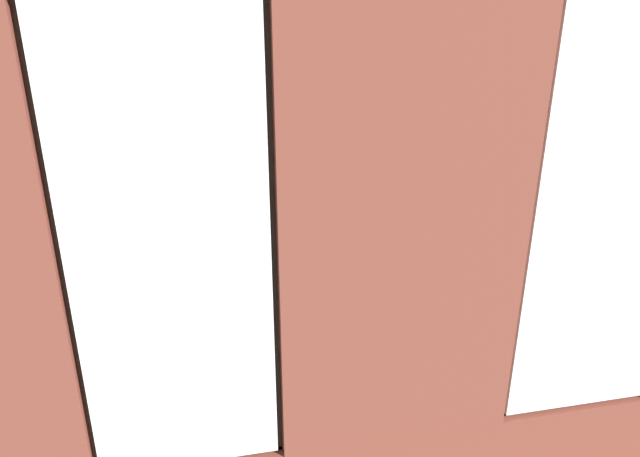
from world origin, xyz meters
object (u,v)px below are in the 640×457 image
at_px(coffee_table, 314,256).
at_px(couch_by_window, 353,393).
at_px(potted_plant_between_couches, 544,346).
at_px(candle_jar, 326,249).
at_px(potted_plant_foreground_right, 34,186).
at_px(remote_silver, 295,246).
at_px(cup_ceramic, 314,245).
at_px(remote_black, 276,258).
at_px(couch_left, 571,255).
at_px(table_plant_small, 346,232).
at_px(potted_plant_mid_room_small, 359,218).
at_px(potted_plant_by_left_couch, 471,203).

bearing_deg(coffee_table, couch_by_window, 85.91).
height_order(coffee_table, potted_plant_between_couches, potted_plant_between_couches).
bearing_deg(candle_jar, potted_plant_foreground_right, -31.26).
height_order(candle_jar, remote_silver, candle_jar).
distance_m(cup_ceramic, potted_plant_between_couches, 2.30).
height_order(remote_silver, potted_plant_foreground_right, potted_plant_foreground_right).
bearing_deg(remote_black, couch_left, 77.33).
relative_size(couch_left, coffee_table, 1.54).
relative_size(remote_black, potted_plant_foreground_right, 0.14).
bearing_deg(potted_plant_foreground_right, candle_jar, 148.74).
distance_m(cup_ceramic, table_plant_small, 0.38).
relative_size(coffee_table, candle_jar, 10.69).
xyz_separation_m(table_plant_small, potted_plant_foreground_right, (3.06, -1.45, 0.20)).
bearing_deg(couch_by_window, couch_left, -148.45).
xyz_separation_m(cup_ceramic, remote_silver, (0.16, -0.10, -0.04)).
height_order(coffee_table, candle_jar, candle_jar).
relative_size(remote_black, potted_plant_mid_room_small, 0.27).
bearing_deg(potted_plant_between_couches, potted_plant_by_left_couch, -105.65).
relative_size(cup_ceramic, potted_plant_foreground_right, 0.08).
relative_size(remote_black, potted_plant_between_couches, 0.24).
relative_size(cup_ceramic, candle_jar, 0.89).
bearing_deg(cup_ceramic, potted_plant_between_couches, 122.96).
distance_m(couch_by_window, cup_ceramic, 1.99).
bearing_deg(couch_left, potted_plant_foreground_right, -109.85).
bearing_deg(couch_left, coffee_table, -97.62).
bearing_deg(cup_ceramic, candle_jar, 128.83).
bearing_deg(potted_plant_foreground_right, cup_ceramic, 149.67).
height_order(remote_silver, remote_black, same).
height_order(candle_jar, table_plant_small, table_plant_small).
relative_size(couch_by_window, candle_jar, 15.97).
bearing_deg(candle_jar, potted_plant_between_couches, 122.55).
height_order(table_plant_small, remote_black, table_plant_small).
bearing_deg(cup_ceramic, couch_left, 171.61).
height_order(coffee_table, remote_black, remote_black).
xyz_separation_m(couch_left, potted_plant_between_couches, (1.23, 1.56, 0.14)).
distance_m(candle_jar, remote_silver, 0.33).
xyz_separation_m(couch_by_window, potted_plant_foreground_right, (2.58, -3.57, 0.42)).
height_order(couch_by_window, potted_plant_mid_room_small, couch_by_window).
bearing_deg(potted_plant_mid_room_small, couch_left, 149.15).
height_order(couch_left, potted_plant_foreground_right, potted_plant_foreground_right).
bearing_deg(cup_ceramic, potted_plant_mid_room_small, -131.33).
relative_size(candle_jar, remote_silver, 0.69).
distance_m(cup_ceramic, potted_plant_mid_room_small, 0.98).
height_order(remote_black, potted_plant_between_couches, potted_plant_between_couches).
distance_m(cup_ceramic, potted_plant_foreground_right, 3.16).
xyz_separation_m(couch_left, table_plant_small, (2.14, -0.50, 0.23)).
height_order(couch_left, potted_plant_by_left_couch, couch_left).
bearing_deg(potted_plant_foreground_right, couch_by_window, 125.85).
bearing_deg(remote_silver, potted_plant_foreground_right, -72.53).
bearing_deg(potted_plant_foreground_right, remote_silver, 149.77).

